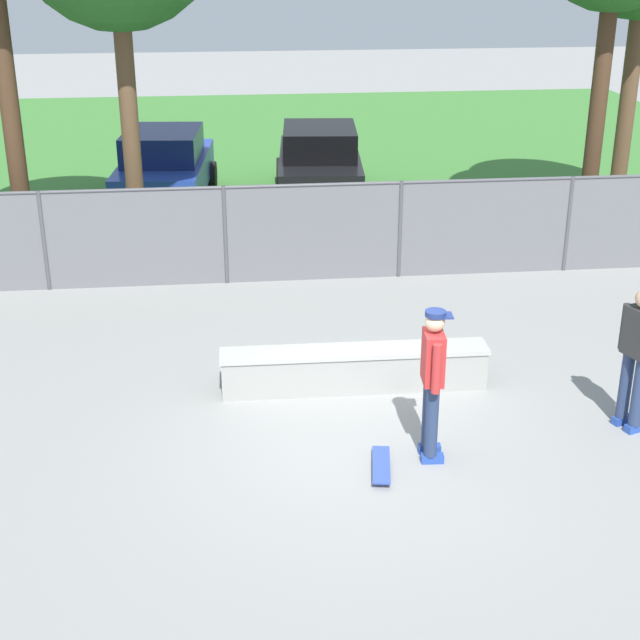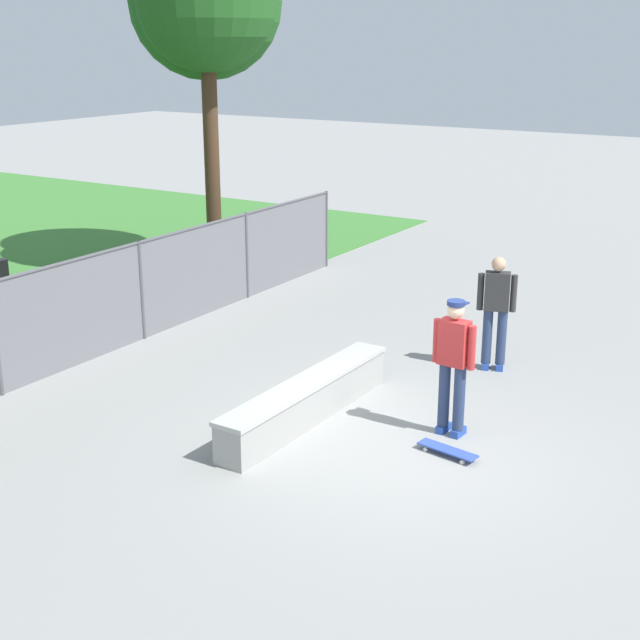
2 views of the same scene
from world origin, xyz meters
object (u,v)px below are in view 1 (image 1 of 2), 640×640
(concrete_ledge, at_px, (354,369))
(bystander, at_px, (637,353))
(skateboarder, at_px, (432,378))
(skateboard, at_px, (381,465))
(car_black, at_px, (319,162))
(car_blue, at_px, (165,167))

(concrete_ledge, bearing_deg, bystander, -24.15)
(skateboarder, xyz_separation_m, bystander, (2.58, 0.42, -0.02))
(skateboard, height_order, car_black, car_black)
(bystander, bearing_deg, concrete_ledge, 155.85)
(skateboard, bearing_deg, bystander, 11.61)
(skateboarder, bearing_deg, car_blue, 106.95)
(car_black, bearing_deg, car_blue, -179.10)
(skateboarder, relative_size, bystander, 1.01)
(skateboarder, relative_size, car_black, 0.42)
(skateboarder, distance_m, car_blue, 11.99)
(skateboarder, bearing_deg, skateboard, -158.84)
(skateboard, bearing_deg, car_blue, 103.92)
(skateboarder, height_order, car_black, skateboarder)
(concrete_ledge, bearing_deg, skateboard, -89.67)
(bystander, bearing_deg, car_black, 103.22)
(concrete_ledge, distance_m, skateboard, 2.10)
(concrete_ledge, distance_m, skateboarder, 2.09)
(skateboarder, xyz_separation_m, car_blue, (-3.49, 11.46, -0.19))
(skateboard, height_order, bystander, bystander)
(skateboard, relative_size, car_black, 0.19)
(skateboarder, bearing_deg, concrete_ledge, 108.15)
(car_blue, relative_size, car_black, 1.00)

